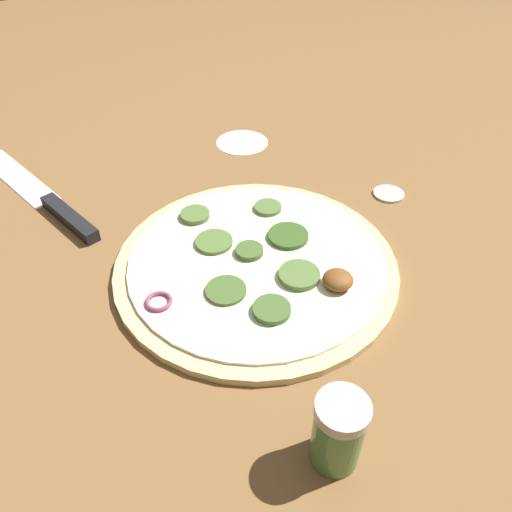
% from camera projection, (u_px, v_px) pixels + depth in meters
% --- Properties ---
extents(ground_plane, '(3.00, 3.00, 0.00)m').
position_uv_depth(ground_plane, '(256.00, 268.00, 0.65)').
color(ground_plane, brown).
extents(pizza, '(0.36, 0.36, 0.03)m').
position_uv_depth(pizza, '(257.00, 264.00, 0.64)').
color(pizza, beige).
rests_on(pizza, ground_plane).
extents(knife, '(0.34, 0.10, 0.02)m').
position_uv_depth(knife, '(51.00, 204.00, 0.74)').
color(knife, silver).
rests_on(knife, ground_plane).
extents(spice_jar, '(0.05, 0.05, 0.08)m').
position_uv_depth(spice_jar, '(338.00, 432.00, 0.43)').
color(spice_jar, '#4C7F42').
rests_on(spice_jar, ground_plane).
extents(loose_cap, '(0.05, 0.05, 0.01)m').
position_uv_depth(loose_cap, '(389.00, 193.00, 0.77)').
color(loose_cap, beige).
rests_on(loose_cap, ground_plane).
extents(flour_patch, '(0.09, 0.09, 0.00)m').
position_uv_depth(flour_patch, '(242.00, 142.00, 0.90)').
color(flour_patch, white).
rests_on(flour_patch, ground_plane).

